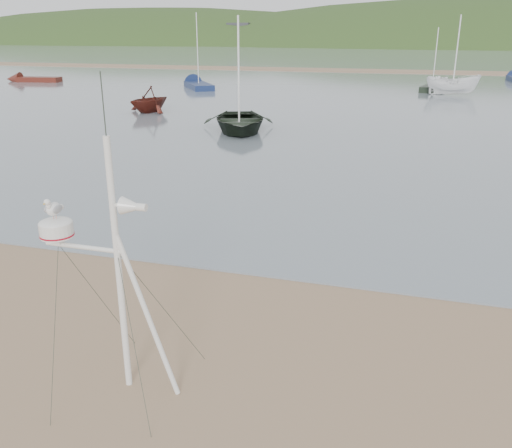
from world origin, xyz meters
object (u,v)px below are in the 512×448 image
(boat_red, at_px, (148,87))
(sailboat_dark_mid, at_px, (435,87))
(sailboat_blue_near, at_px, (194,84))
(boat_dark, at_px, (239,79))
(mast_rig, at_px, (118,320))
(boat_white, at_px, (455,68))
(dinghy_red_far, at_px, (26,79))

(boat_red, bearing_deg, sailboat_dark_mid, 68.05)
(boat_red, height_order, sailboat_dark_mid, sailboat_dark_mid)
(sailboat_dark_mid, distance_m, sailboat_blue_near, 22.50)
(boat_red, relative_size, sailboat_dark_mid, 0.54)
(boat_dark, height_order, sailboat_dark_mid, boat_dark)
(mast_rig, xyz_separation_m, sailboat_blue_near, (-17.15, 43.56, -0.82))
(boat_white, bearing_deg, sailboat_blue_near, 84.96)
(boat_dark, xyz_separation_m, sailboat_blue_near, (-11.94, 22.29, -2.46))
(sailboat_dark_mid, xyz_separation_m, dinghy_red_far, (-41.38, -3.79, -0.01))
(sailboat_dark_mid, relative_size, sailboat_blue_near, 0.82)
(boat_red, distance_m, sailboat_dark_mid, 27.66)
(boat_red, xyz_separation_m, sailboat_dark_mid, (18.20, 20.78, -1.34))
(mast_rig, relative_size, sailboat_dark_mid, 0.78)
(mast_rig, xyz_separation_m, dinghy_red_far, (-36.34, 43.47, -0.83))
(boat_red, relative_size, dinghy_red_far, 0.52)
(boat_dark, height_order, boat_white, boat_dark)
(boat_white, distance_m, dinghy_red_far, 42.72)
(boat_red, height_order, dinghy_red_far, boat_red)
(mast_rig, relative_size, dinghy_red_far, 0.76)
(boat_dark, relative_size, dinghy_red_far, 0.89)
(boat_dark, bearing_deg, mast_rig, -96.06)
(boat_dark, distance_m, sailboat_dark_mid, 28.04)
(sailboat_dark_mid, xyz_separation_m, sailboat_blue_near, (-22.20, -3.70, -0.00))
(boat_red, height_order, sailboat_blue_near, sailboat_blue_near)
(boat_red, relative_size, boat_white, 0.74)
(sailboat_blue_near, bearing_deg, sailboat_dark_mid, 9.45)
(boat_dark, xyz_separation_m, sailboat_dark_mid, (10.26, 25.98, -2.45))
(boat_red, bearing_deg, mast_rig, -44.30)
(boat_white, distance_m, sailboat_blue_near, 23.57)
(mast_rig, xyz_separation_m, sailboat_dark_mid, (5.04, 47.26, -0.82))
(boat_white, xyz_separation_m, sailboat_blue_near, (-23.49, 0.50, -1.90))
(boat_white, relative_size, dinghy_red_far, 0.71)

